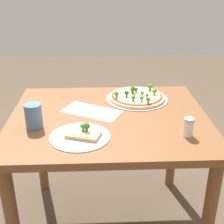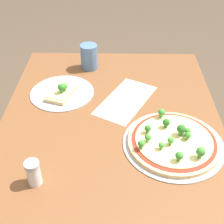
% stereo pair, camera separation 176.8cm
% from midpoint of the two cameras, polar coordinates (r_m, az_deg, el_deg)
% --- Properties ---
extents(ground_plane, '(8.00, 8.00, 0.00)m').
position_cam_midpoint_polar(ground_plane, '(1.66, -21.72, -37.88)').
color(ground_plane, brown).
extents(dining_table, '(1.00, 0.84, 0.72)m').
position_cam_midpoint_polar(dining_table, '(1.18, -26.73, -23.30)').
color(dining_table, brown).
rests_on(dining_table, ground_plane).
extents(pizza_tray_whole, '(0.35, 0.35, 0.07)m').
position_cam_midpoint_polar(pizza_tray_whole, '(1.20, -16.22, -12.65)').
color(pizza_tray_whole, '#A3A3A8').
rests_on(pizza_tray_whole, dining_table).
extents(pizza_tray_slice, '(0.27, 0.27, 0.07)m').
position_cam_midpoint_polar(pizza_tray_slice, '(1.04, -40.05, -25.62)').
color(pizza_tray_slice, '#A3A3A8').
rests_on(pizza_tray_slice, dining_table).
extents(drinking_cup, '(0.08, 0.08, 0.12)m').
position_cam_midpoint_polar(drinking_cup, '(1.20, -46.85, -17.88)').
color(drinking_cup, '#4C7099').
rests_on(drinking_cup, dining_table).
extents(condiment_shaker, '(0.05, 0.05, 0.09)m').
position_cam_midpoint_polar(condiment_shaker, '(0.84, -10.48, -29.88)').
color(condiment_shaker, silver).
rests_on(condiment_shaker, dining_table).
extents(paper_menu, '(0.34, 0.28, 0.00)m').
position_cam_midpoint_polar(paper_menu, '(1.18, -30.73, -17.03)').
color(paper_menu, white).
rests_on(paper_menu, dining_table).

